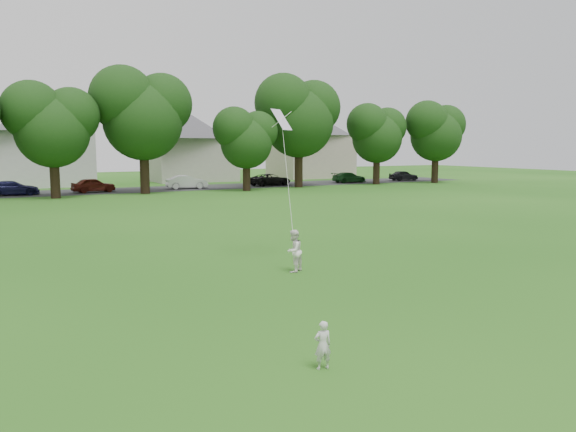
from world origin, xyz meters
TOP-DOWN VIEW (x-y plane):
  - ground at (0.00, 0.00)m, footprint 160.00×160.00m
  - street at (0.00, 42.00)m, footprint 90.00×7.00m
  - toddler at (-0.36, -2.23)m, footprint 0.37×0.27m
  - older_boy at (3.11, 5.05)m, footprint 0.86×0.81m
  - kite at (3.42, 6.02)m, footprint 1.02×1.44m
  - tree_row at (3.53, 36.97)m, footprint 81.24×9.47m
  - parked_cars at (5.06, 41.00)m, footprint 71.94×2.51m
  - house_row at (-0.75, 52.00)m, footprint 77.74×14.04m

SIDE VIEW (x-z plane):
  - ground at x=0.00m, z-range 0.00..0.00m
  - street at x=0.00m, z-range 0.00..0.01m
  - toddler at x=-0.36m, z-range 0.00..0.92m
  - parked_cars at x=5.06m, z-range -0.03..1.25m
  - older_boy at x=3.11m, z-range 0.00..1.40m
  - kite at x=3.42m, z-range 0.70..5.33m
  - house_row at x=-0.75m, z-range 0.05..10.14m
  - tree_row at x=3.53m, z-range 0.82..12.14m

